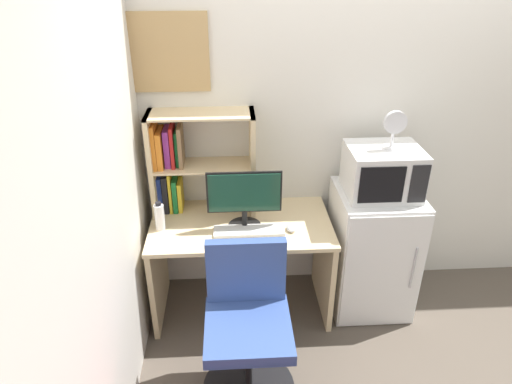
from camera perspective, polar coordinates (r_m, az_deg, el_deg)
name	(u,v)px	position (r m, az deg, el deg)	size (l,w,h in m)	color
wall_back	(429,120)	(3.46, 20.79, 8.35)	(6.40, 0.04, 2.60)	silver
wall_left	(63,277)	(1.83, -22.95, -9.69)	(0.04, 4.40, 2.60)	silver
desk	(241,250)	(3.21, -1.83, -7.21)	(1.22, 0.67, 0.73)	beige
hutch_bookshelf	(186,161)	(3.13, -8.67, 3.83)	(0.70, 0.26, 0.71)	beige
monitor	(244,198)	(2.94, -1.46, -0.70)	(0.48, 0.22, 0.40)	black
keyboard	(249,231)	(2.99, -0.88, -4.85)	(0.46, 0.13, 0.02)	silver
computer_mouse	(291,228)	(3.01, 4.40, -4.47)	(0.06, 0.10, 0.04)	silver
water_bottle	(160,217)	(3.05, -11.92, -3.01)	(0.07, 0.07, 0.20)	silver
mini_fridge	(371,250)	(3.39, 14.20, -7.01)	(0.55, 0.57, 0.92)	white
microwave	(383,171)	(3.09, 15.50, 2.50)	(0.47, 0.40, 0.32)	silver
desk_fan	(394,128)	(2.99, 16.85, 7.68)	(0.14, 0.11, 0.25)	silver
desk_chair	(248,333)	(2.74, -1.03, -17.11)	(0.55, 0.55, 0.94)	black
wall_corkboard	(154,53)	(3.04, -12.58, 16.55)	(0.68, 0.02, 0.49)	tan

